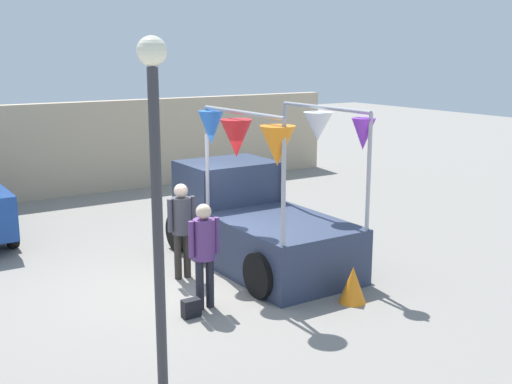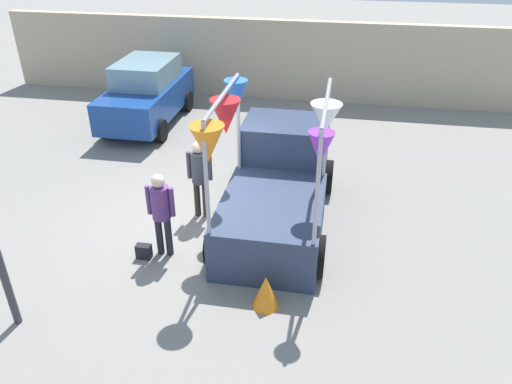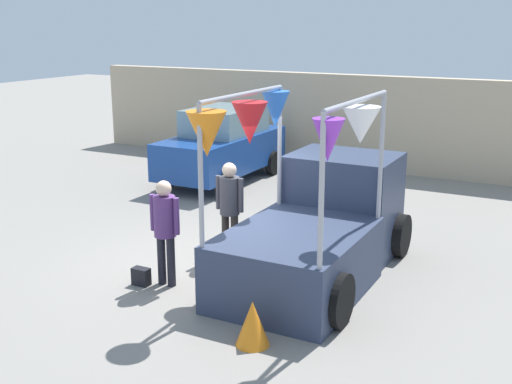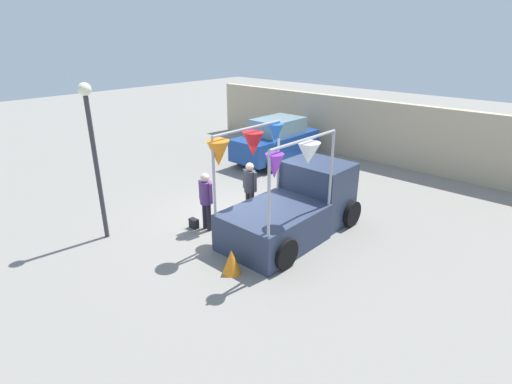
# 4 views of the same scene
# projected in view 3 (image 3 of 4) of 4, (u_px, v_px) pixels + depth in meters

# --- Properties ---
(ground_plane) EXTENTS (60.00, 60.00, 0.00)m
(ground_plane) POSITION_uv_depth(u_px,v_px,m) (220.00, 267.00, 10.82)
(ground_plane) COLOR gray
(vendor_truck) EXTENTS (2.50, 4.16, 3.02)m
(vendor_truck) POSITION_uv_depth(u_px,v_px,m) (320.00, 221.00, 10.39)
(vendor_truck) COLOR #2D3851
(vendor_truck) RESTS_ON ground
(parked_car) EXTENTS (1.88, 4.00, 1.88)m
(parked_car) POSITION_uv_depth(u_px,v_px,m) (223.00, 145.00, 16.41)
(parked_car) COLOR navy
(parked_car) RESTS_ON ground
(person_customer) EXTENTS (0.53, 0.34, 1.69)m
(person_customer) POSITION_uv_depth(u_px,v_px,m) (165.00, 223.00, 9.83)
(person_customer) COLOR black
(person_customer) RESTS_ON ground
(person_vendor) EXTENTS (0.53, 0.34, 1.72)m
(person_vendor) POSITION_uv_depth(u_px,v_px,m) (230.00, 202.00, 10.91)
(person_vendor) COLOR #2D2823
(person_vendor) RESTS_ON ground
(handbag) EXTENTS (0.28, 0.16, 0.28)m
(handbag) POSITION_uv_depth(u_px,v_px,m) (141.00, 277.00, 10.04)
(handbag) COLOR black
(handbag) RESTS_ON ground
(brick_boundary_wall) EXTENTS (18.00, 0.36, 2.60)m
(brick_boundary_wall) POSITION_uv_depth(u_px,v_px,m) (374.00, 124.00, 17.54)
(brick_boundary_wall) COLOR tan
(brick_boundary_wall) RESTS_ON ground
(folded_kite_bundle_tangerine) EXTENTS (0.54, 0.54, 0.60)m
(folded_kite_bundle_tangerine) POSITION_uv_depth(u_px,v_px,m) (252.00, 323.00, 8.14)
(folded_kite_bundle_tangerine) COLOR orange
(folded_kite_bundle_tangerine) RESTS_ON ground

